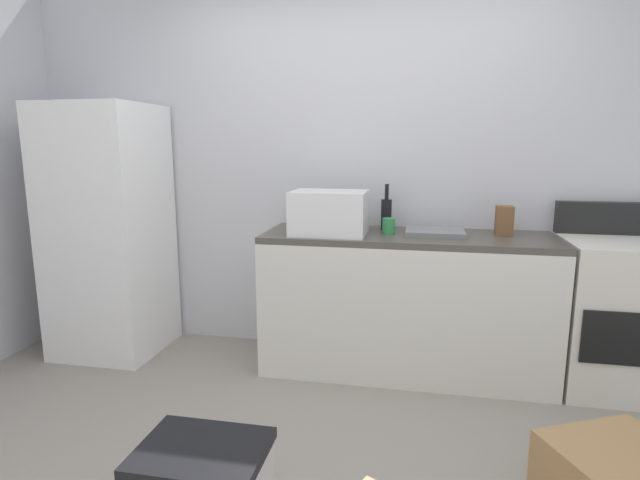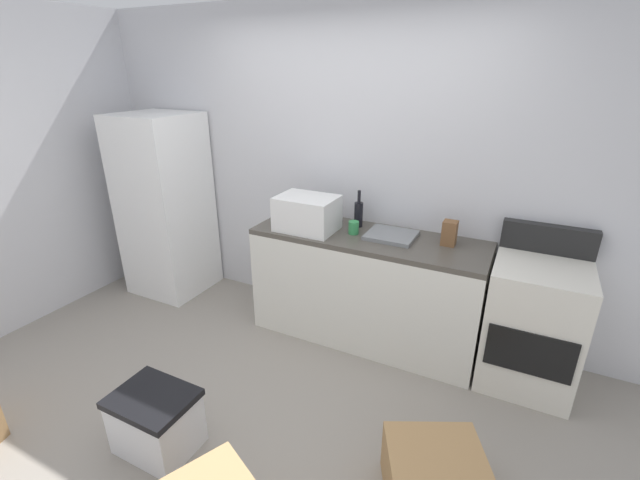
{
  "view_description": "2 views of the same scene",
  "coord_description": "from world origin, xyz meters",
  "px_view_note": "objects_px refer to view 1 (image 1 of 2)",
  "views": [
    {
      "loc": [
        0.37,
        -1.93,
        1.45
      ],
      "look_at": [
        -0.22,
        1.01,
        0.88
      ],
      "focal_mm": 28.14,
      "sensor_mm": 36.0,
      "label": 1
    },
    {
      "loc": [
        1.33,
        -1.69,
        2.11
      ],
      "look_at": [
        -0.02,
        1.02,
        0.87
      ],
      "focal_mm": 24.0,
      "sensor_mm": 36.0,
      "label": 2
    }
  ],
  "objects_px": {
    "coffee_mug": "(389,226)",
    "wine_bottle": "(386,213)",
    "knife_block": "(504,221)",
    "microwave": "(329,213)",
    "refrigerator": "(109,231)",
    "stove_oven": "(613,313)"
  },
  "relations": [
    {
      "from": "microwave",
      "to": "knife_block",
      "type": "bearing_deg",
      "value": 9.82
    },
    {
      "from": "refrigerator",
      "to": "microwave",
      "type": "relative_size",
      "value": 3.74
    },
    {
      "from": "coffee_mug",
      "to": "wine_bottle",
      "type": "bearing_deg",
      "value": 99.53
    },
    {
      "from": "stove_oven",
      "to": "wine_bottle",
      "type": "xyz_separation_m",
      "value": [
        -1.37,
        0.15,
        0.54
      ]
    },
    {
      "from": "stove_oven",
      "to": "knife_block",
      "type": "height_order",
      "value": "stove_oven"
    },
    {
      "from": "knife_block",
      "to": "refrigerator",
      "type": "bearing_deg",
      "value": -176.9
    },
    {
      "from": "coffee_mug",
      "to": "microwave",
      "type": "bearing_deg",
      "value": -167.87
    },
    {
      "from": "microwave",
      "to": "knife_block",
      "type": "distance_m",
      "value": 1.08
    },
    {
      "from": "knife_block",
      "to": "stove_oven",
      "type": "bearing_deg",
      "value": -7.83
    },
    {
      "from": "wine_bottle",
      "to": "coffee_mug",
      "type": "distance_m",
      "value": 0.18
    },
    {
      "from": "knife_block",
      "to": "microwave",
      "type": "bearing_deg",
      "value": -170.18
    },
    {
      "from": "coffee_mug",
      "to": "knife_block",
      "type": "distance_m",
      "value": 0.71
    },
    {
      "from": "refrigerator",
      "to": "microwave",
      "type": "bearing_deg",
      "value": -1.53
    },
    {
      "from": "refrigerator",
      "to": "coffee_mug",
      "type": "height_order",
      "value": "refrigerator"
    },
    {
      "from": "stove_oven",
      "to": "coffee_mug",
      "type": "relative_size",
      "value": 11.0
    },
    {
      "from": "wine_bottle",
      "to": "coffee_mug",
      "type": "relative_size",
      "value": 3.0
    },
    {
      "from": "stove_oven",
      "to": "microwave",
      "type": "relative_size",
      "value": 2.39
    },
    {
      "from": "refrigerator",
      "to": "knife_block",
      "type": "xyz_separation_m",
      "value": [
        2.63,
        0.14,
        0.13
      ]
    },
    {
      "from": "microwave",
      "to": "coffee_mug",
      "type": "height_order",
      "value": "microwave"
    },
    {
      "from": "stove_oven",
      "to": "microwave",
      "type": "xyz_separation_m",
      "value": [
        -1.7,
        -0.1,
        0.57
      ]
    },
    {
      "from": "refrigerator",
      "to": "stove_oven",
      "type": "height_order",
      "value": "refrigerator"
    },
    {
      "from": "coffee_mug",
      "to": "stove_oven",
      "type": "bearing_deg",
      "value": 0.8
    }
  ]
}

